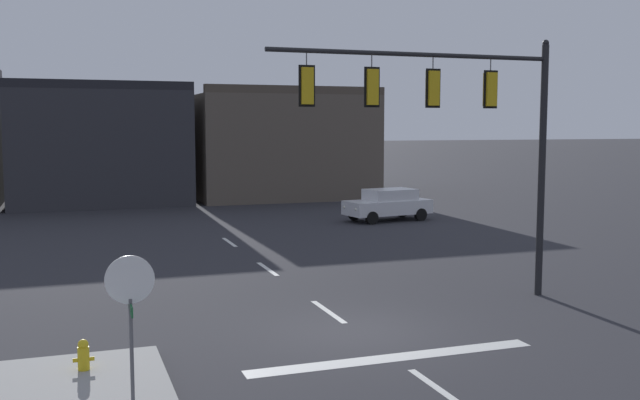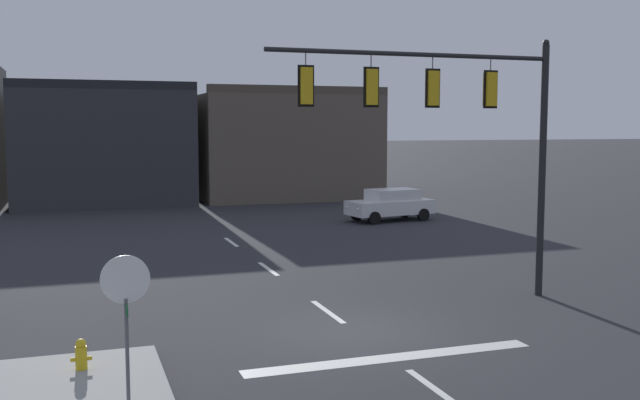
% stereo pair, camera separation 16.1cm
% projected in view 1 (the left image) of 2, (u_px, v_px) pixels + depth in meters
% --- Properties ---
extents(ground_plane, '(400.00, 400.00, 0.00)m').
position_uv_depth(ground_plane, '(357.00, 332.00, 17.02)').
color(ground_plane, '#2B2B30').
extents(stop_bar_paint, '(6.40, 0.50, 0.01)m').
position_uv_depth(stop_bar_paint, '(394.00, 358.00, 15.14)').
color(stop_bar_paint, silver).
rests_on(stop_bar_paint, ground).
extents(lane_centreline, '(0.16, 26.40, 0.01)m').
position_uv_depth(lane_centreline, '(328.00, 311.00, 18.90)').
color(lane_centreline, silver).
rests_on(lane_centreline, ground).
extents(signal_mast_near_side, '(8.12, 0.36, 7.19)m').
position_uv_depth(signal_mast_near_side, '(456.00, 114.00, 19.36)').
color(signal_mast_near_side, black).
rests_on(signal_mast_near_side, ground).
extents(stop_sign, '(0.76, 0.64, 2.83)m').
position_uv_depth(stop_sign, '(130.00, 299.00, 11.25)').
color(stop_sign, '#56565B').
rests_on(stop_sign, ground).
extents(car_lot_nearside, '(4.62, 2.40, 1.61)m').
position_uv_depth(car_lot_nearside, '(388.00, 204.00, 36.96)').
color(car_lot_nearside, silver).
rests_on(car_lot_nearside, ground).
extents(fire_hydrant, '(0.40, 0.30, 0.75)m').
position_uv_depth(fire_hydrant, '(84.00, 361.00, 13.93)').
color(fire_hydrant, gold).
rests_on(fire_hydrant, ground).
extents(building_row, '(31.22, 13.64, 8.91)m').
position_uv_depth(building_row, '(136.00, 144.00, 47.83)').
color(building_row, '#38383D').
rests_on(building_row, ground).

